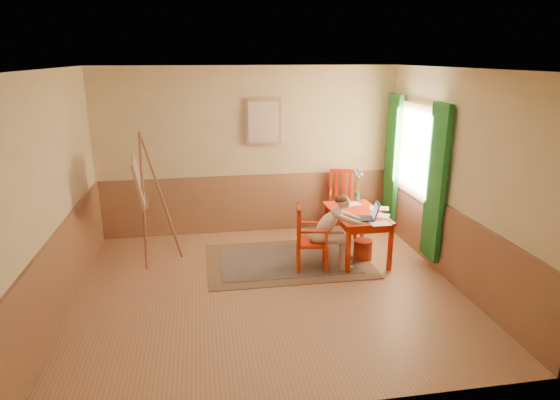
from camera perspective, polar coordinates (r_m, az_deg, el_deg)
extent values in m
cube|color=tan|center=(6.38, -1.42, -10.70)|extent=(5.00, 4.50, 0.02)
cube|color=white|center=(5.66, -1.63, 15.54)|extent=(5.00, 4.50, 0.02)
cube|color=#D2B680|center=(8.05, -3.80, 5.79)|extent=(5.00, 0.02, 2.80)
cube|color=#D2B680|center=(3.76, 3.38, -7.35)|extent=(5.00, 0.02, 2.80)
cube|color=#D2B680|center=(6.06, -25.73, 0.42)|extent=(0.02, 4.50, 2.80)
cube|color=#D2B680|center=(6.68, 20.35, 2.46)|extent=(0.02, 4.50, 2.80)
cube|color=#9B6A49|center=(8.24, -3.66, -0.40)|extent=(5.00, 0.04, 1.00)
cube|color=#9B6A49|center=(6.34, -24.44, -7.39)|extent=(0.04, 4.50, 1.00)
cube|color=#9B6A49|center=(6.93, 19.38, -4.77)|extent=(0.04, 4.50, 1.00)
cube|color=white|center=(7.58, 16.15, 5.63)|extent=(0.02, 1.00, 1.30)
cube|color=#A77C5E|center=(7.57, 16.02, 5.63)|extent=(0.03, 1.12, 1.42)
cube|color=#258124|center=(6.93, 18.15, 1.89)|extent=(0.08, 0.45, 2.20)
cube|color=#258124|center=(8.30, 13.27, 4.67)|extent=(0.08, 0.45, 2.20)
cube|color=#A77C5E|center=(7.95, -2.01, 9.33)|extent=(0.60, 0.04, 0.76)
cube|color=beige|center=(7.92, -1.99, 9.31)|extent=(0.50, 0.02, 0.66)
cube|color=#8C7251|center=(7.17, 0.95, -7.29)|extent=(2.40, 1.61, 0.01)
cube|color=black|center=(7.17, 0.96, -7.23)|extent=(2.00, 1.21, 0.01)
cube|color=red|center=(7.17, 9.20, -1.57)|extent=(0.75, 1.22, 0.04)
cube|color=red|center=(7.19, 9.17, -2.10)|extent=(0.65, 1.12, 0.10)
cube|color=red|center=(6.71, 8.15, -6.12)|extent=(0.06, 0.06, 0.68)
cube|color=red|center=(6.93, 13.06, -5.64)|extent=(0.06, 0.06, 0.68)
cube|color=red|center=(7.69, 5.47, -2.99)|extent=(0.06, 0.06, 0.68)
cube|color=red|center=(7.88, 9.84, -2.66)|extent=(0.06, 0.06, 0.68)
cube|color=red|center=(6.81, 3.86, -5.08)|extent=(0.49, 0.48, 0.04)
cube|color=red|center=(6.72, 2.27, -7.33)|extent=(0.05, 0.05, 0.38)
cube|color=red|center=(6.74, 5.56, -7.31)|extent=(0.05, 0.05, 0.38)
cube|color=red|center=(7.05, 2.17, -6.12)|extent=(0.05, 0.05, 0.38)
cube|color=red|center=(7.07, 5.30, -6.10)|extent=(0.05, 0.05, 0.38)
cube|color=red|center=(6.53, 2.32, -3.41)|extent=(0.05, 0.05, 0.52)
cube|color=red|center=(6.87, 2.22, -2.36)|extent=(0.05, 0.05, 0.52)
cube|color=red|center=(6.63, 2.29, -1.01)|extent=(0.12, 0.41, 0.06)
cube|color=red|center=(6.62, 2.29, -3.26)|extent=(0.03, 0.05, 0.42)
cube|color=red|center=(6.71, 2.26, -2.99)|extent=(0.03, 0.05, 0.42)
cube|color=red|center=(6.79, 2.24, -2.72)|extent=(0.03, 0.05, 0.42)
cube|color=red|center=(6.56, 3.99, -3.83)|extent=(0.38, 0.10, 0.03)
cube|color=red|center=(6.61, 5.56, -4.66)|extent=(0.04, 0.04, 0.21)
cube|color=red|center=(6.90, 3.81, -2.76)|extent=(0.38, 0.10, 0.03)
cube|color=red|center=(6.95, 5.30, -3.56)|extent=(0.04, 0.04, 0.21)
cube|color=red|center=(8.15, 7.53, -0.95)|extent=(0.60, 0.61, 0.05)
cube|color=red|center=(8.44, 6.00, -2.03)|extent=(0.07, 0.07, 0.44)
cube|color=red|center=(8.02, 5.98, -3.06)|extent=(0.07, 0.07, 0.44)
cube|color=red|center=(8.45, 8.88, -2.12)|extent=(0.07, 0.07, 0.44)
cube|color=red|center=(8.03, 9.01, -3.15)|extent=(0.07, 0.07, 0.44)
cube|color=red|center=(8.27, 6.12, 1.70)|extent=(0.07, 0.07, 0.60)
cube|color=red|center=(8.29, 9.06, 1.61)|extent=(0.07, 0.07, 0.60)
cube|color=red|center=(8.21, 7.66, 3.45)|extent=(0.48, 0.18, 0.07)
cube|color=red|center=(8.28, 6.83, 1.57)|extent=(0.06, 0.04, 0.49)
cube|color=red|center=(8.28, 7.59, 1.54)|extent=(0.06, 0.04, 0.49)
cube|color=red|center=(8.29, 8.34, 1.52)|extent=(0.06, 0.04, 0.49)
cube|color=red|center=(8.08, 6.10, 0.88)|extent=(0.16, 0.44, 0.04)
cube|color=red|center=(7.91, 6.06, -0.38)|extent=(0.05, 0.05, 0.24)
cube|color=red|center=(8.09, 9.11, 0.78)|extent=(0.16, 0.44, 0.04)
cube|color=red|center=(7.92, 9.14, -0.47)|extent=(0.05, 0.05, 0.24)
ellipsoid|color=beige|center=(6.78, 4.50, -4.37)|extent=(0.30, 0.35, 0.20)
cylinder|color=beige|center=(6.73, 6.12, -4.68)|extent=(0.41, 0.20, 0.14)
cylinder|color=beige|center=(6.87, 5.99, -4.20)|extent=(0.41, 0.20, 0.14)
cylinder|color=beige|center=(6.84, 7.61, -6.47)|extent=(0.12, 0.12, 0.44)
cylinder|color=beige|center=(6.98, 7.45, -5.96)|extent=(0.12, 0.12, 0.44)
cube|color=beige|center=(6.93, 8.00, -8.11)|extent=(0.20, 0.11, 0.06)
cube|color=beige|center=(7.07, 7.84, -7.58)|extent=(0.20, 0.11, 0.06)
ellipsoid|color=beige|center=(6.73, 5.65, -2.82)|extent=(0.46, 0.32, 0.46)
ellipsoid|color=beige|center=(6.68, 6.81, -1.46)|extent=(0.22, 0.29, 0.16)
sphere|color=beige|center=(6.65, 7.64, -0.29)|extent=(0.20, 0.20, 0.18)
ellipsoid|color=brown|center=(6.64, 7.50, 0.13)|extent=(0.19, 0.20, 0.13)
sphere|color=brown|center=(6.63, 6.90, 0.06)|extent=(0.11, 0.11, 0.09)
cylinder|color=beige|center=(6.59, 7.64, -2.20)|extent=(0.21, 0.13, 0.13)
cylinder|color=beige|center=(6.66, 9.28, -2.74)|extent=(0.26, 0.08, 0.15)
sphere|color=beige|center=(6.60, 8.35, -2.46)|extent=(0.09, 0.09, 0.08)
sphere|color=beige|center=(6.72, 10.19, -3.01)|extent=(0.07, 0.07, 0.06)
cylinder|color=beige|center=(6.83, 7.37, -1.50)|extent=(0.20, 0.09, 0.13)
cylinder|color=beige|center=(6.86, 9.00, -2.12)|extent=(0.26, 0.16, 0.15)
sphere|color=beige|center=(6.86, 8.04, -1.70)|extent=(0.09, 0.09, 0.08)
sphere|color=beige|center=(6.87, 9.96, -2.53)|extent=(0.07, 0.07, 0.06)
cube|color=#1E2338|center=(6.85, 9.67, -2.21)|extent=(0.38, 0.30, 0.02)
cube|color=#2D3342|center=(6.85, 9.67, -2.17)|extent=(0.33, 0.24, 0.00)
cube|color=#1E2338|center=(6.85, 11.39, -1.22)|extent=(0.11, 0.26, 0.23)
cube|color=#99BFF2|center=(6.85, 11.28, -1.25)|extent=(0.09, 0.21, 0.19)
cube|color=white|center=(6.72, 11.90, -2.77)|extent=(0.28, 0.20, 0.00)
cube|color=white|center=(7.39, 11.80, -0.95)|extent=(0.33, 0.28, 0.00)
cube|color=white|center=(7.53, 8.55, -0.46)|extent=(0.31, 0.24, 0.00)
cube|color=white|center=(7.06, 11.85, -1.82)|extent=(0.34, 0.30, 0.00)
cylinder|color=#3F724C|center=(7.69, 9.23, 0.37)|extent=(0.09, 0.09, 0.13)
cylinder|color=#3F7233|center=(7.67, 9.08, 2.10)|extent=(0.04, 0.11, 0.36)
sphere|color=#728CD8|center=(7.67, 8.92, 3.47)|extent=(0.06, 0.06, 0.05)
cylinder|color=#3F7233|center=(7.59, 9.19, 2.00)|extent=(0.06, 0.07, 0.37)
sphere|color=pink|center=(7.51, 9.14, 3.31)|extent=(0.04, 0.04, 0.04)
cylinder|color=#3F7233|center=(7.65, 9.34, 1.74)|extent=(0.03, 0.04, 0.28)
sphere|color=pink|center=(7.63, 9.43, 2.76)|extent=(0.05, 0.05, 0.04)
cylinder|color=#3F7233|center=(7.57, 9.17, 1.88)|extent=(0.08, 0.10, 0.35)
sphere|color=#728CD8|center=(7.48, 9.10, 3.06)|extent=(0.06, 0.06, 0.05)
cylinder|color=#3F7233|center=(7.67, 9.51, 1.89)|extent=(0.09, 0.06, 0.31)
sphere|color=pink|center=(7.67, 9.78, 3.06)|extent=(0.05, 0.05, 0.04)
cylinder|color=#3F7233|center=(7.65, 9.42, 1.88)|extent=(0.05, 0.04, 0.31)
sphere|color=pink|center=(7.63, 9.59, 3.05)|extent=(0.05, 0.05, 0.04)
cylinder|color=#3F7233|center=(7.67, 9.48, 2.07)|extent=(0.08, 0.08, 0.35)
sphere|color=#728CD8|center=(7.67, 9.72, 3.42)|extent=(0.05, 0.05, 0.04)
cylinder|color=#B03A20|center=(7.30, 9.88, -5.87)|extent=(0.36, 0.36, 0.30)
cylinder|color=#915739|center=(6.99, -16.06, -0.20)|extent=(0.06, 0.36, 1.94)
cylinder|color=#915739|center=(7.29, -16.07, 0.49)|extent=(0.13, 0.35, 1.94)
cylinder|color=#915739|center=(7.14, -13.97, 0.32)|extent=(0.51, 0.09, 1.94)
cylinder|color=#915739|center=(7.16, -16.22, -0.47)|extent=(0.09, 0.54, 0.03)
cube|color=#915739|center=(7.16, -15.72, -0.43)|extent=(0.13, 0.59, 0.03)
cube|color=#A77C5E|center=(7.07, -16.65, 2.15)|extent=(0.24, 0.87, 0.65)
cube|color=beige|center=(7.07, -16.48, 2.16)|extent=(0.19, 0.78, 0.56)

